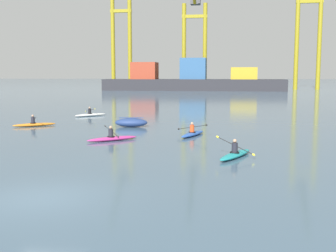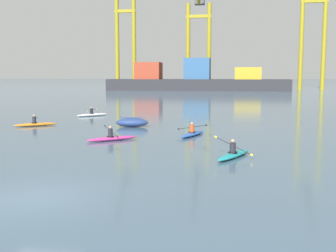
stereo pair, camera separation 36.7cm
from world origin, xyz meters
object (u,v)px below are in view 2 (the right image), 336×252
Objects in this scene: kayak_teal at (233,154)px; kayak_orange at (35,124)px; gantry_crane_east_mid at (314,21)px; kayak_magenta at (112,138)px; gantry_crane_west_mid at (198,29)px; gantry_crane_west at (125,26)px; kayak_blue at (192,133)px; capsized_dinghy at (132,122)px; container_barge at (196,81)px; kayak_white at (92,114)px.

kayak_orange is at bearing 146.29° from kayak_teal.
gantry_crane_east_mid reaches higher than kayak_magenta.
gantry_crane_west is at bearing 178.85° from gantry_crane_west_mid.
gantry_crane_west_mid is at bearing 94.67° from kayak_blue.
kayak_magenta is at bearing -86.57° from capsized_dinghy.
gantry_crane_west_mid is 97.24m from kayak_magenta.
container_barge is 1.33× the size of gantry_crane_west_mid.
kayak_teal reaches higher than kayak_blue.
kayak_blue is (-23.82, -92.65, -18.58)m from gantry_crane_east_mid.
kayak_orange is 8.88m from kayak_white.
kayak_orange is 10.48m from kayak_magenta.
kayak_orange is at bearing 142.70° from kayak_magenta.
kayak_white is (17.87, -81.12, -18.05)m from gantry_crane_west.
kayak_orange is (16.06, -89.81, -18.05)m from gantry_crane_west.
kayak_teal reaches higher than kayak_white.
gantry_crane_east_mid is 103.67m from kayak_teal.
kayak_magenta is at bearing -149.85° from kayak_blue.
container_barge is 36.62m from gantry_crane_east_mid.
gantry_crane_west is at bearing 107.69° from kayak_teal.
container_barge is at bearing 85.70° from kayak_orange.
kayak_orange is 13.67m from kayak_blue.
kayak_magenta and kayak_white have the same top height.
kayak_teal is 19.23m from kayak_orange.
gantry_crane_east_mid is at bearing 75.58° from kayak_blue.
container_barge is at bearing -27.19° from gantry_crane_west.
kayak_orange is at bearing -94.30° from container_barge.
gantry_crane_west is 0.99× the size of gantry_crane_east_mid.
capsized_dinghy is at bearing 5.10° from kayak_orange.
gantry_crane_west_mid reaches higher than capsized_dinghy.
gantry_crane_west reaches higher than kayak_teal.
kayak_teal is (10.09, -89.20, -2.44)m from container_barge.
gantry_crane_west is 53.09m from gantry_crane_east_mid.
container_barge is at bearing 96.45° from kayak_teal.
container_barge is 29.21m from gantry_crane_west.
gantry_crane_east_mid is 12.28× the size of kayak_orange.
gantry_crane_west_mid reaches higher than kayak_blue.
container_barge reaches higher than kayak_magenta.
container_barge is 78.79m from kayak_orange.
kayak_white is (-6.10, 7.99, -0.18)m from capsized_dinghy.
kayak_blue is 16.70m from kayak_white.
kayak_magenta is (0.42, -7.06, -0.18)m from capsized_dinghy.
gantry_crane_east_mid is 13.34× the size of kayak_white.
container_barge is at bearing 95.08° from kayak_blue.
container_barge is 89.80m from kayak_teal.
capsized_dinghy is 13.95m from kayak_teal.
kayak_white reaches higher than capsized_dinghy.
gantry_crane_west is at bearing 105.06° from capsized_dinghy.
gantry_crane_east_mid is (31.12, 10.60, 16.14)m from container_barge.
gantry_crane_east_mid is at bearing 73.27° from kayak_magenta.
gantry_crane_west is 11.02× the size of kayak_blue.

